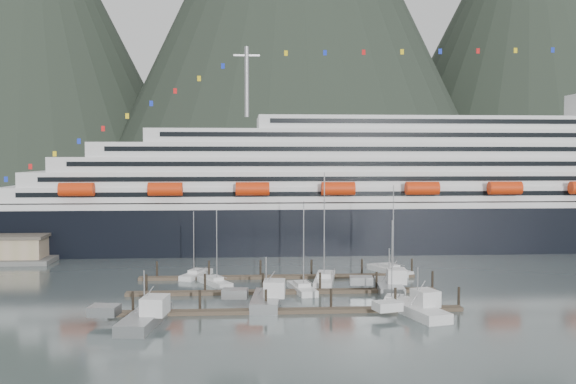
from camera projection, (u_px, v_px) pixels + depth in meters
name	position (u px, v px, depth m)	size (l,w,h in m)	color
ground	(317.00, 297.00, 101.71)	(1600.00, 1600.00, 0.00)	#4E5B5C
mountains	(304.00, 17.00, 683.11)	(870.00, 440.00, 420.00)	#212A1F
cruise_ship	(418.00, 196.00, 157.88)	(210.00, 30.40, 50.30)	black
dock_near	(289.00, 310.00, 91.44)	(48.18, 2.28, 3.20)	#463B2D
dock_mid	(283.00, 291.00, 104.39)	(48.18, 2.28, 3.20)	#463B2D
dock_far	(278.00, 276.00, 117.34)	(48.18, 2.28, 3.20)	#463B2D
sailboat_b	(215.00, 282.00, 111.19)	(6.32, 9.36, 12.88)	silver
sailboat_c	(302.00, 289.00, 105.54)	(4.24, 9.97, 14.74)	silver
sailboat_d	(325.00, 280.00, 113.29)	(5.25, 12.95, 19.17)	silver
sailboat_e	(196.00, 275.00, 118.33)	(5.56, 9.30, 12.05)	silver
sailboat_g	(389.00, 270.00, 122.68)	(6.64, 11.23, 16.57)	silver
sailboat_h	(392.00, 302.00, 95.88)	(5.13, 8.63, 12.66)	silver
trawler_a	(143.00, 317.00, 85.10)	(10.22, 14.06, 7.54)	#979A9C
trawler_b	(265.00, 299.00, 95.78)	(9.20, 12.05, 7.64)	#979A9C
trawler_d	(417.00, 309.00, 89.84)	(9.57, 12.36, 7.05)	silver
trawler_e	(388.00, 285.00, 106.13)	(9.01, 11.82, 7.48)	#979A9C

